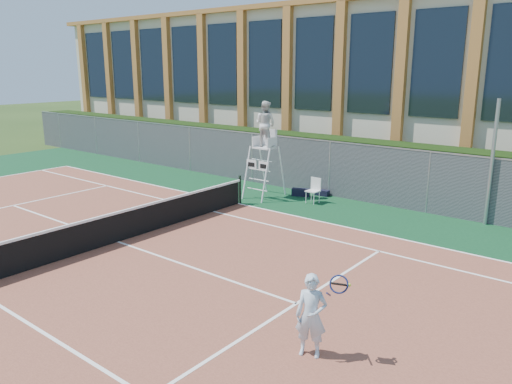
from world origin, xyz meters
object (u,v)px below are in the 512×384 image
Objects in this scene: steel_pole at (492,163)px; plastic_chair at (314,188)px; tennis_player at (311,315)px; umpire_chair at (265,127)px.

plastic_chair is (-5.89, -1.22, -1.48)m from steel_pole.
steel_pole is 2.63× the size of tennis_player.
plastic_chair is 0.62× the size of tennis_player.
steel_pole reaches higher than plastic_chair.
steel_pole is at bearing 88.31° from tennis_player.
plastic_chair is (2.05, 0.43, -2.24)m from umpire_chair.
plastic_chair is at bearing 11.89° from umpire_chair.
umpire_chair is 2.46× the size of tennis_player.
tennis_player is (5.59, -8.99, 0.23)m from plastic_chair.
steel_pole is 10.29m from tennis_player.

